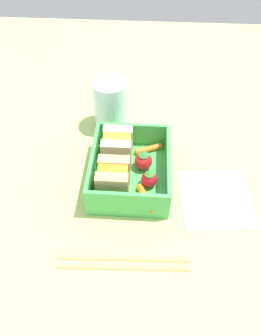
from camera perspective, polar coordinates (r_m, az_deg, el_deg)
ground_plane at (r=57.08cm, az=0.00°, el=-2.46°), size 120.00×120.00×2.00cm
bento_tray at (r=55.84cm, az=0.00°, el=-1.43°), size 15.75×12.84×1.20cm
bento_rim at (r=53.71cm, az=0.00°, el=0.51°), size 15.75×12.84×4.46cm
sandwich_left at (r=51.25cm, az=-3.02°, el=-1.90°), size 5.37×4.97×5.40cm
sandwich_center_left at (r=55.92cm, az=-2.32°, el=3.61°), size 5.37×4.97×5.40cm
carrot_stick_far_left at (r=51.56cm, az=2.70°, el=-5.34°), size 5.30×3.37×1.12cm
strawberry_left at (r=52.90cm, az=3.26°, el=-1.92°), size 2.61×2.61×3.21cm
strawberry_far_left at (r=55.24cm, az=2.25°, el=1.31°), size 3.02×3.02×3.62cm
carrot_stick_left at (r=58.75cm, az=3.19°, el=3.33°), size 2.90×4.97×1.06cm
chopstick_pair at (r=47.59cm, az=-0.85°, el=-16.14°), size 2.75×18.58×0.70cm
drinking_glass at (r=63.51cm, az=-3.50°, el=11.06°), size 6.49×6.49×9.59cm
folded_napkin at (r=55.19cm, az=14.57°, el=-5.18°), size 12.84×12.39×0.40cm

